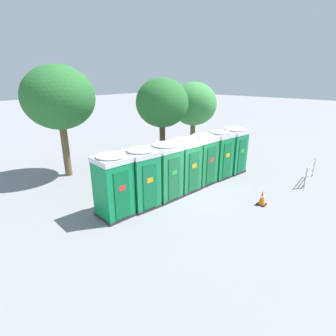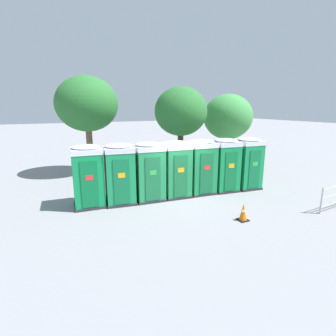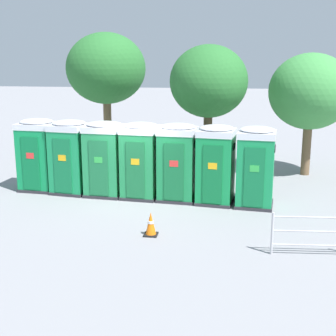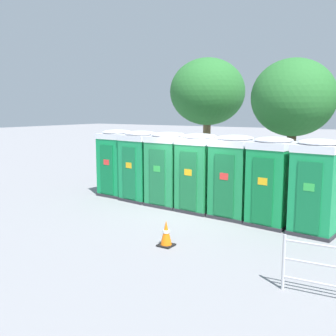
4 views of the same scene
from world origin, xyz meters
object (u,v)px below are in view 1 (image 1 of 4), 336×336
Objects in this scene: portapotty_3 at (185,164)px; traffic_cone at (262,198)px; portapotty_1 at (141,178)px; portapotty_5 at (219,154)px; portapotty_4 at (202,159)px; street_tree_2 at (194,104)px; street_tree_1 at (162,103)px; portapotty_0 at (113,185)px; portapotty_6 at (233,150)px; portapotty_2 at (165,170)px; event_barrier at (310,172)px; street_tree_0 at (59,98)px.

portapotty_3 is 3.69m from traffic_cone.
portapotty_1 is 5.06m from portapotty_5.
portapotty_4 is 0.53× the size of street_tree_2.
portapotty_5 is at bearing -7.36° from portapotty_4.
street_tree_1 is at bearing -169.69° from street_tree_2.
street_tree_1 is 3.99m from street_tree_2.
street_tree_2 is (9.69, 3.67, 2.03)m from portapotty_0.
traffic_cone is (-2.79, -3.01, -0.97)m from portapotty_6.
portapotty_3 is (1.26, -0.09, 0.00)m from portapotty_2.
traffic_cone is at bearing -94.84° from portapotty_4.
street_tree_1 reaches higher than portapotty_3.
event_barrier is (3.05, -7.49, -3.13)m from street_tree_1.
portapotty_6 is 5.37m from street_tree_2.
street_tree_0 is at bearing 111.91° from traffic_cone.
street_tree_2 reaches higher than portapotty_6.
portapotty_0 is 1.24× the size of event_barrier.
traffic_cone is (-4.94, -7.50, -3.00)m from street_tree_2.
portapotty_2 is 1.00× the size of portapotty_5.
street_tree_0 reaches higher than street_tree_1.
portapotty_6 reaches higher than traffic_cone.
street_tree_0 is at bearing 127.96° from event_barrier.
portapotty_3 is at bearing -6.26° from portapotty_0.
portapotty_0 is at bearing 172.75° from portapotty_2.
portapotty_3 is at bearing -64.89° from street_tree_0.
street_tree_2 is (3.91, 0.71, -0.39)m from street_tree_1.
portapotty_6 is 0.53× the size of street_tree_2.
portapotty_4 is (1.26, -0.08, -0.00)m from portapotty_3.
portapotty_4 is 3.97× the size of traffic_cone.
street_tree_1 is at bearing 34.84° from portapotty_1.
portapotty_3 is 0.53× the size of street_tree_2.
portapotty_1 is 8.76m from event_barrier.
portapotty_5 reaches higher than event_barrier.
portapotty_1 is at bearing 133.85° from traffic_cone.
portapotty_0 and portapotty_6 have the same top height.
street_tree_0 is 8.96× the size of traffic_cone.
portapotty_1 is 0.44× the size of street_tree_0.
portapotty_6 is at bearing -7.32° from portapotty_4.
portapotty_4 is 0.44× the size of street_tree_0.
street_tree_1 is at bearing 77.81° from portapotty_4.
street_tree_0 is 8.95m from street_tree_2.
street_tree_1 is (-0.51, 3.62, 2.41)m from portapotty_5.
portapotty_2 is at bearing -134.92° from street_tree_1.
portapotty_5 is (6.28, -0.66, 0.00)m from portapotty_0.
portapotty_0 and portapotty_3 have the same top height.
portapotty_4 reaches higher than traffic_cone.
street_tree_1 is at bearing 45.08° from portapotty_2.
portapotty_0 is 6.18m from traffic_cone.
portapotty_2 is at bearing -150.94° from street_tree_2.
street_tree_1 reaches higher than portapotty_1.
portapotty_1 and portapotty_2 have the same top height.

